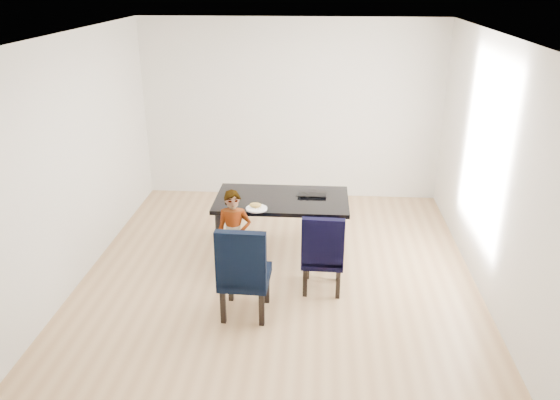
# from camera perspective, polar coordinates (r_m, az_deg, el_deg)

# --- Properties ---
(floor) EXTENTS (4.50, 5.00, 0.01)m
(floor) POSITION_cam_1_polar(r_m,az_deg,el_deg) (6.47, -0.13, -7.70)
(floor) COLOR tan
(floor) RESTS_ON ground
(ceiling) EXTENTS (4.50, 5.00, 0.01)m
(ceiling) POSITION_cam_1_polar(r_m,az_deg,el_deg) (5.61, -0.16, 16.95)
(ceiling) COLOR white
(ceiling) RESTS_ON wall_back
(wall_back) EXTENTS (4.50, 0.01, 2.70)m
(wall_back) POSITION_cam_1_polar(r_m,az_deg,el_deg) (8.31, 1.19, 9.31)
(wall_back) COLOR white
(wall_back) RESTS_ON ground
(wall_front) EXTENTS (4.50, 0.01, 2.70)m
(wall_front) POSITION_cam_1_polar(r_m,az_deg,el_deg) (3.63, -3.18, -9.09)
(wall_front) COLOR silver
(wall_front) RESTS_ON ground
(wall_left) EXTENTS (0.01, 5.00, 2.70)m
(wall_left) POSITION_cam_1_polar(r_m,az_deg,el_deg) (6.47, -20.54, 3.98)
(wall_left) COLOR white
(wall_left) RESTS_ON ground
(wall_right) EXTENTS (0.01, 5.00, 2.70)m
(wall_right) POSITION_cam_1_polar(r_m,az_deg,el_deg) (6.16, 21.29, 2.99)
(wall_right) COLOR white
(wall_right) RESTS_ON ground
(dining_table) EXTENTS (1.60, 0.90, 0.75)m
(dining_table) POSITION_cam_1_polar(r_m,az_deg,el_deg) (6.73, 0.19, -2.76)
(dining_table) COLOR black
(dining_table) RESTS_ON floor
(chair_left) EXTENTS (0.51, 0.53, 1.02)m
(chair_left) POSITION_cam_1_polar(r_m,az_deg,el_deg) (5.54, -3.69, -7.19)
(chair_left) COLOR black
(chair_left) RESTS_ON floor
(chair_right) EXTENTS (0.46, 0.48, 0.93)m
(chair_right) POSITION_cam_1_polar(r_m,az_deg,el_deg) (5.98, 4.51, -5.30)
(chair_right) COLOR black
(chair_right) RESTS_ON floor
(child) EXTENTS (0.41, 0.28, 1.08)m
(child) POSITION_cam_1_polar(r_m,az_deg,el_deg) (6.13, -4.83, -3.81)
(child) COLOR #D85E12
(child) RESTS_ON floor
(plate) EXTENTS (0.32, 0.32, 0.01)m
(plate) POSITION_cam_1_polar(r_m,az_deg,el_deg) (6.28, -2.47, -0.89)
(plate) COLOR white
(plate) RESTS_ON dining_table
(sandwich) EXTENTS (0.16, 0.12, 0.06)m
(sandwich) POSITION_cam_1_polar(r_m,az_deg,el_deg) (6.28, -2.58, -0.53)
(sandwich) COLOR gold
(sandwich) RESTS_ON plate
(laptop) EXTENTS (0.35, 0.23, 0.03)m
(laptop) POSITION_cam_1_polar(r_m,az_deg,el_deg) (6.68, 3.37, 0.65)
(laptop) COLOR black
(laptop) RESTS_ON dining_table
(cable_tangle) EXTENTS (0.16, 0.16, 0.01)m
(cable_tangle) POSITION_cam_1_polar(r_m,az_deg,el_deg) (6.56, 2.57, 0.14)
(cable_tangle) COLOR black
(cable_tangle) RESTS_ON dining_table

